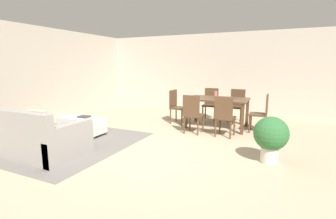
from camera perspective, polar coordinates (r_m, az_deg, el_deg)
The scene contains 16 objects.
ground_plane at distance 4.64m, azimuth -2.62°, elevation -9.88°, with size 10.80×10.80×0.00m, color tan.
wall_back at distance 9.08m, azimuth 12.28°, elevation 8.48°, with size 9.00×0.12×2.70m, color #BCB2A0.
wall_left at distance 7.85m, azimuth -31.51°, elevation 6.98°, with size 0.12×11.00×2.70m, color #BCB2A0.
area_rug at distance 5.72m, azimuth -23.76°, elevation -6.80°, with size 3.00×2.80×0.01m, color slate.
couch at distance 5.25m, azimuth -29.73°, elevation -5.57°, with size 2.15×0.99×0.86m.
ottoman_table at distance 6.06m, azimuth -19.32°, elevation -3.36°, with size 1.09×0.48×0.40m.
dining_table at distance 6.43m, azimuth 11.33°, elevation 1.74°, with size 1.52×0.95×0.76m.
dining_chair_near_left at distance 5.74m, azimuth 5.70°, elevation -0.58°, with size 0.42×0.42×0.92m.
dining_chair_near_right at distance 5.59m, azimuth 12.93°, elevation -1.10°, with size 0.42×0.42×0.92m.
dining_chair_far_left at distance 7.38m, azimuth 9.85°, elevation 1.73°, with size 0.42×0.42×0.92m.
dining_chair_far_right at distance 7.22m, azimuth 15.64°, elevation 1.32°, with size 0.42×0.42×0.92m.
dining_chair_head_east at distance 6.25m, azimuth 20.97°, elevation -0.33°, with size 0.41×0.41×0.92m.
dining_chair_head_west at distance 6.80m, azimuth 1.91°, elevation 1.15°, with size 0.42×0.42×0.92m.
vase_centerpiece at distance 6.38m, azimuth 10.96°, elevation 3.38°, with size 0.08×0.08×0.18m, color #B26659.
book_on_ottoman at distance 6.04m, azimuth -18.86°, elevation -1.58°, with size 0.26×0.20×0.03m, color #333338.
potted_plant at distance 4.38m, azimuth 22.70°, elevation -5.63°, with size 0.55×0.55×0.77m.
Camera 1 is at (2.03, -3.85, 1.60)m, focal length 26.33 mm.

